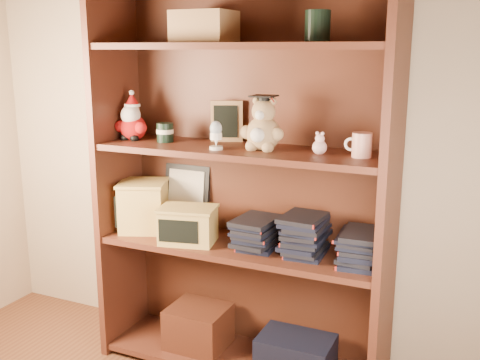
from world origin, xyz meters
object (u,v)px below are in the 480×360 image
at_px(teacher_mug, 361,145).
at_px(treats_box, 143,206).
at_px(grad_teddy_bear, 263,129).
at_px(bookcase, 245,187).

distance_m(teacher_mug, treats_box, 1.00).
xyz_separation_m(grad_teddy_bear, treats_box, (-0.56, 0.01, -0.37)).
bearing_deg(bookcase, treats_box, -173.63).
bearing_deg(treats_box, grad_teddy_bear, -0.56).
relative_size(teacher_mug, treats_box, 0.39).
relative_size(grad_teddy_bear, treats_box, 0.83).
distance_m(bookcase, grad_teddy_bear, 0.28).
relative_size(bookcase, teacher_mug, 16.03).
xyz_separation_m(teacher_mug, treats_box, (-0.94, -0.00, -0.33)).
distance_m(grad_teddy_bear, treats_box, 0.67).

